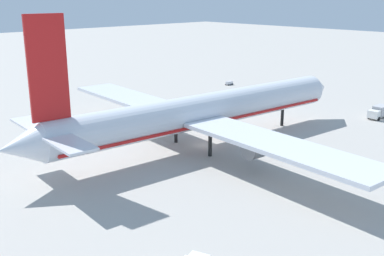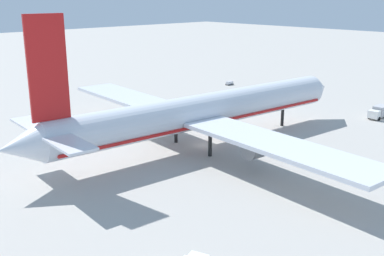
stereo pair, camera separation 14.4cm
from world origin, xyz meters
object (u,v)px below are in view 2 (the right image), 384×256
Objects in this scene: airliner at (199,112)px; baggage_cart_0 at (230,83)px; service_truck_2 at (379,112)px; traffic_cone_0 at (14,120)px; traffic_cone_1 at (133,97)px.

airliner is 65.65m from baggage_cart_0.
service_truck_2 reaches higher than baggage_cart_0.
traffic_cone_0 is at bearing 138.40° from service_truck_2.
traffic_cone_1 is (-35.26, 5.27, -0.39)m from baggage_cart_0.
service_truck_2 is 2.00× the size of baggage_cart_0.
baggage_cart_0 is at bearing 84.29° from service_truck_2.
traffic_cone_0 is at bearing -178.80° from traffic_cone_1.
traffic_cone_1 is (-29.94, 58.48, -1.28)m from service_truck_2.
baggage_cart_0 is 70.52m from traffic_cone_0.
traffic_cone_1 is at bearing 1.20° from traffic_cone_0.
traffic_cone_0 is (-18.29, 43.98, -6.72)m from airliner.
baggage_cart_0 is at bearing -3.69° from traffic_cone_0.
baggage_cart_0 is at bearing 37.14° from airliner.
traffic_cone_0 is (-65.05, 57.75, -1.28)m from service_truck_2.
service_truck_2 is at bearing -62.89° from traffic_cone_1.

